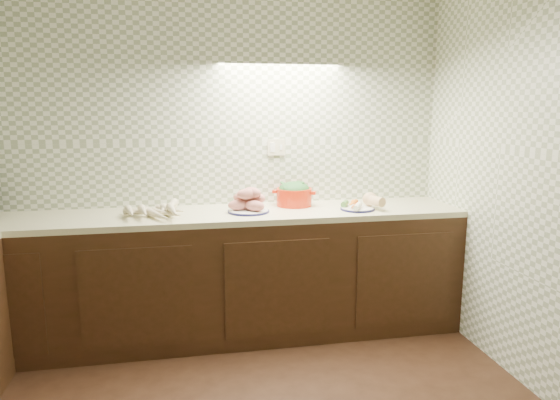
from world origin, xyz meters
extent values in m
cube|color=gray|center=(0.00, 1.78, 1.30)|extent=(3.60, 0.05, 2.60)
cube|color=beige|center=(0.55, 1.79, 1.32)|extent=(0.13, 0.01, 0.12)
cube|color=black|center=(0.00, 1.50, 0.43)|extent=(3.60, 0.60, 0.86)
cube|color=beige|center=(0.00, 1.50, 0.88)|extent=(3.60, 0.60, 0.04)
cone|color=beige|center=(-0.38, 1.47, 0.92)|extent=(0.08, 0.22, 0.04)
cone|color=beige|center=(-0.45, 1.47, 0.93)|extent=(0.06, 0.22, 0.05)
cone|color=beige|center=(-0.38, 1.34, 0.93)|extent=(0.15, 0.21, 0.06)
cone|color=beige|center=(-0.31, 1.35, 0.92)|extent=(0.20, 0.16, 0.05)
cone|color=beige|center=(-0.48, 1.49, 0.93)|extent=(0.10, 0.25, 0.05)
cone|color=beige|center=(-0.37, 1.49, 0.92)|extent=(0.13, 0.21, 0.05)
cone|color=beige|center=(-0.48, 1.37, 0.93)|extent=(0.12, 0.27, 0.05)
cone|color=beige|center=(-0.25, 1.34, 0.92)|extent=(0.21, 0.20, 0.04)
cone|color=beige|center=(-0.39, 1.34, 0.95)|extent=(0.14, 0.24, 0.05)
cone|color=beige|center=(-0.48, 1.44, 0.95)|extent=(0.21, 0.17, 0.05)
cone|color=beige|center=(-0.49, 1.48, 0.94)|extent=(0.05, 0.21, 0.05)
cone|color=beige|center=(-0.24, 1.50, 0.94)|extent=(0.21, 0.18, 0.05)
cylinder|color=#111143|center=(0.30, 1.47, 0.91)|extent=(0.29, 0.29, 0.01)
cylinder|color=white|center=(0.30, 1.47, 0.91)|extent=(0.27, 0.27, 0.02)
ellipsoid|color=#B96C62|center=(0.23, 1.48, 0.95)|extent=(0.18, 0.14, 0.07)
ellipsoid|color=#B96C62|center=(0.33, 1.42, 0.95)|extent=(0.18, 0.14, 0.07)
ellipsoid|color=#B96C62|center=(0.32, 1.52, 0.95)|extent=(0.18, 0.14, 0.07)
ellipsoid|color=#B96C62|center=(0.27, 1.52, 0.99)|extent=(0.18, 0.14, 0.07)
ellipsoid|color=#B96C62|center=(0.35, 1.49, 0.99)|extent=(0.18, 0.14, 0.07)
ellipsoid|color=#B96C62|center=(0.29, 1.46, 1.03)|extent=(0.18, 0.14, 0.07)
ellipsoid|color=#B96C62|center=(0.32, 1.48, 1.04)|extent=(0.18, 0.14, 0.07)
cylinder|color=black|center=(0.28, 1.62, 0.93)|extent=(0.15, 0.15, 0.06)
sphere|color=maroon|center=(0.27, 1.62, 0.98)|extent=(0.08, 0.08, 0.08)
sphere|color=beige|center=(0.31, 1.63, 0.96)|extent=(0.05, 0.05, 0.05)
cylinder|color=red|center=(0.66, 1.64, 0.96)|extent=(0.34, 0.34, 0.13)
cube|color=red|center=(0.52, 1.70, 1.00)|extent=(0.05, 0.06, 0.02)
cube|color=red|center=(0.79, 1.58, 1.00)|extent=(0.05, 0.06, 0.02)
ellipsoid|color=#33712D|center=(0.66, 1.64, 1.02)|extent=(0.23, 0.23, 0.13)
cylinder|color=#111143|center=(1.07, 1.41, 0.91)|extent=(0.24, 0.24, 0.01)
cylinder|color=white|center=(1.07, 1.41, 0.91)|extent=(0.23, 0.23, 0.02)
cone|color=orange|center=(1.02, 1.43, 0.93)|extent=(0.12, 0.12, 0.03)
cone|color=orange|center=(1.07, 1.41, 0.93)|extent=(0.12, 0.12, 0.03)
cone|color=orange|center=(1.05, 1.43, 0.93)|extent=(0.11, 0.13, 0.03)
cone|color=orange|center=(1.05, 1.41, 0.95)|extent=(0.09, 0.14, 0.03)
cone|color=orange|center=(1.03, 1.43, 0.95)|extent=(0.10, 0.13, 0.03)
cone|color=orange|center=(1.04, 1.41, 0.95)|extent=(0.13, 0.11, 0.03)
cylinder|color=white|center=(1.05, 1.36, 0.94)|extent=(0.11, 0.15, 0.04)
cylinder|color=#47722F|center=(0.99, 1.47, 0.94)|extent=(0.08, 0.10, 0.04)
camera|label=1|loc=(-0.12, -1.89, 1.62)|focal=32.00mm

